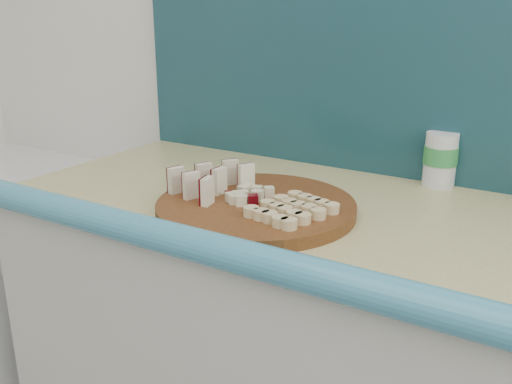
{
  "coord_description": "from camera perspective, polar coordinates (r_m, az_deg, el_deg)",
  "views": [
    {
      "loc": [
        0.14,
        0.48,
        1.31
      ],
      "look_at": [
        -0.42,
        1.39,
        0.95
      ],
      "focal_mm": 40.0,
      "sensor_mm": 36.0,
      "label": 1
    }
  ],
  "objects": [
    {
      "name": "porcelain_fixture",
      "position": [
        2.09,
        -23.51,
        -8.91
      ],
      "size": [
        0.7,
        0.72,
        0.84
      ],
      "color": "white",
      "rests_on": "ground"
    },
    {
      "name": "cutting_board",
      "position": [
        1.13,
        -0.0,
        -1.56
      ],
      "size": [
        0.48,
        0.48,
        0.02
      ],
      "primitive_type": "cylinder",
      "rotation": [
        0.0,
        0.0,
        -0.25
      ],
      "color": "#4E2310",
      "rests_on": "kitchen_counter"
    },
    {
      "name": "apple_wedges",
      "position": [
        1.17,
        -4.57,
        1.2
      ],
      "size": [
        0.14,
        0.17,
        0.05
      ],
      "color": "#F1E7C1",
      "rests_on": "cutting_board"
    },
    {
      "name": "apple_chunks",
      "position": [
        1.14,
        -0.86,
        -0.2
      ],
      "size": [
        0.07,
        0.06,
        0.02
      ],
      "color": "beige",
      "rests_on": "cutting_board"
    },
    {
      "name": "banana_slices",
      "position": [
        1.06,
        3.64,
        -1.76
      ],
      "size": [
        0.15,
        0.17,
        0.02
      ],
      "color": "#DCC186",
      "rests_on": "cutting_board"
    },
    {
      "name": "canister",
      "position": [
        1.35,
        17.96,
        3.22
      ],
      "size": [
        0.08,
        0.08,
        0.12
      ],
      "rotation": [
        0.0,
        0.0,
        -0.0
      ],
      "color": "silver",
      "rests_on": "kitchen_counter"
    }
  ]
}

